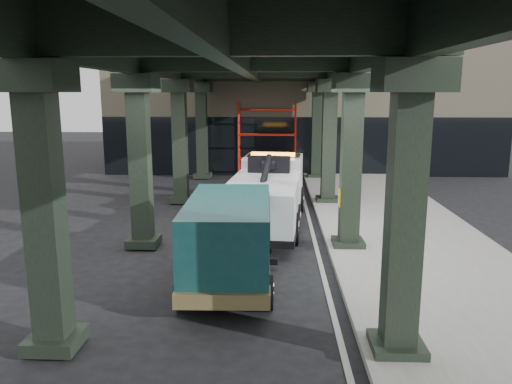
# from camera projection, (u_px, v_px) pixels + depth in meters

# --- Properties ---
(ground) EXTENTS (90.00, 90.00, 0.00)m
(ground) POSITION_uv_depth(u_px,v_px,m) (256.00, 273.00, 12.67)
(ground) COLOR black
(ground) RESTS_ON ground
(sidewalk) EXTENTS (5.00, 40.00, 0.15)m
(sidewalk) POSITION_uv_depth(u_px,v_px,m) (414.00, 248.00, 14.44)
(sidewalk) COLOR gray
(sidewalk) RESTS_ON ground
(lane_stripe) EXTENTS (0.12, 38.00, 0.01)m
(lane_stripe) POSITION_uv_depth(u_px,v_px,m) (317.00, 249.00, 14.56)
(lane_stripe) COLOR silver
(lane_stripe) RESTS_ON ground
(viaduct) EXTENTS (7.40, 32.00, 6.40)m
(viaduct) POSITION_uv_depth(u_px,v_px,m) (244.00, 56.00, 13.58)
(viaduct) COLOR black
(viaduct) RESTS_ON ground
(building) EXTENTS (22.00, 10.00, 8.00)m
(building) POSITION_uv_depth(u_px,v_px,m) (300.00, 100.00, 31.40)
(building) COLOR #C6B793
(building) RESTS_ON ground
(scaffolding) EXTENTS (3.08, 0.88, 4.00)m
(scaffolding) POSITION_uv_depth(u_px,v_px,m) (267.00, 138.00, 26.61)
(scaffolding) COLOR red
(scaffolding) RESTS_ON ground
(tow_truck) EXTENTS (2.74, 7.65, 2.46)m
(tow_truck) POSITION_uv_depth(u_px,v_px,m) (268.00, 191.00, 16.90)
(tow_truck) COLOR black
(tow_truck) RESTS_ON ground
(towed_van) EXTENTS (2.16, 5.16, 2.08)m
(towed_van) POSITION_uv_depth(u_px,v_px,m) (230.00, 236.00, 11.92)
(towed_van) COLOR #134243
(towed_van) RESTS_ON ground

